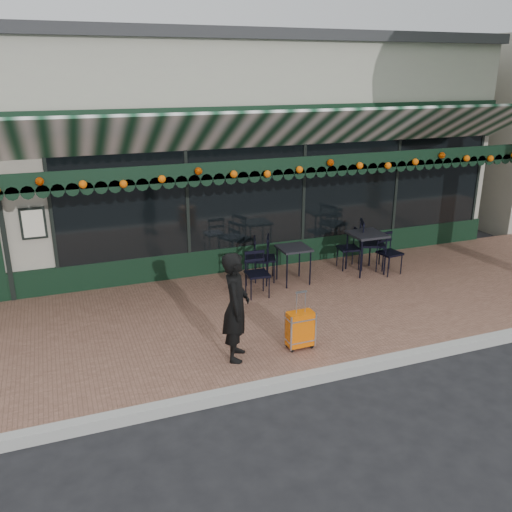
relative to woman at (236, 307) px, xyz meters
name	(u,v)px	position (x,y,z in m)	size (l,w,h in m)	color
ground	(333,374)	(1.17, -0.67, -0.92)	(80.00, 80.00, 0.00)	black
sidewalk	(276,312)	(1.17, 1.33, -0.85)	(18.00, 4.00, 0.15)	brown
curb	(336,372)	(1.17, -0.75, -0.85)	(18.00, 0.16, 0.15)	#9E9E99
restaurant_building	(188,141)	(1.17, 7.16, 1.35)	(12.00, 9.60, 4.50)	#9C9A88
woman	(236,307)	(0.00, 0.00, 0.00)	(0.56, 0.37, 1.55)	black
suitcase	(300,329)	(0.95, -0.07, -0.48)	(0.39, 0.22, 0.88)	#DC5A06
cafe_table_a	(367,237)	(3.49, 2.31, -0.05)	(0.65, 0.65, 0.81)	black
cafe_table_b	(294,251)	(1.92, 2.32, -0.14)	(0.57, 0.57, 0.70)	black
chair_a_left	(348,249)	(3.29, 2.64, -0.36)	(0.41, 0.41, 0.83)	black
chair_a_right	(372,244)	(3.73, 2.48, -0.27)	(0.51, 0.51, 1.01)	black
chair_a_front	(390,253)	(3.90, 2.09, -0.36)	(0.41, 0.41, 0.82)	black
chair_b_left	(257,259)	(1.28, 2.55, -0.31)	(0.47, 0.47, 0.94)	black
chair_b_right	(264,259)	(1.46, 2.62, -0.34)	(0.43, 0.43, 0.86)	black
chair_b_front	(257,274)	(1.05, 1.94, -0.37)	(0.41, 0.41, 0.81)	black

